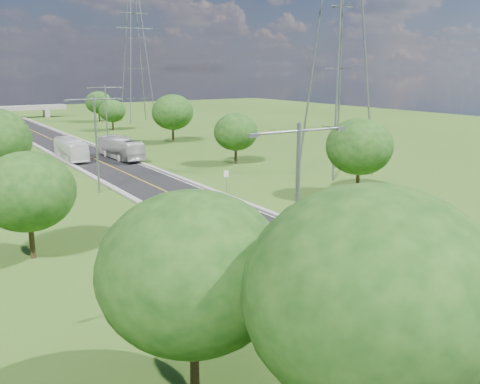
# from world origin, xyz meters

# --- Properties ---
(ground) EXTENTS (260.00, 260.00, 0.00)m
(ground) POSITION_xyz_m (0.00, 60.00, 0.00)
(ground) COLOR #2F4C15
(ground) RESTS_ON ground
(road) EXTENTS (8.00, 150.00, 0.06)m
(road) POSITION_xyz_m (0.00, 66.00, 0.03)
(road) COLOR black
(road) RESTS_ON ground
(curb_left) EXTENTS (0.50, 150.00, 0.22)m
(curb_left) POSITION_xyz_m (-4.25, 66.00, 0.11)
(curb_left) COLOR gray
(curb_left) RESTS_ON ground
(curb_right) EXTENTS (0.50, 150.00, 0.22)m
(curb_right) POSITION_xyz_m (4.25, 66.00, 0.11)
(curb_right) COLOR gray
(curb_right) RESTS_ON ground
(speed_limit_sign) EXTENTS (0.55, 0.09, 2.40)m
(speed_limit_sign) POSITION_xyz_m (5.20, 37.98, 1.60)
(speed_limit_sign) COLOR slate
(speed_limit_sign) RESTS_ON ground
(overpass) EXTENTS (30.00, 3.00, 3.20)m
(overpass) POSITION_xyz_m (0.00, 140.00, 2.41)
(overpass) COLOR gray
(overpass) RESTS_ON ground
(streetlight_near_left) EXTENTS (5.90, 0.25, 10.00)m
(streetlight_near_left) POSITION_xyz_m (-6.00, 12.00, 5.94)
(streetlight_near_left) COLOR slate
(streetlight_near_left) RESTS_ON ground
(streetlight_mid_left) EXTENTS (5.90, 0.25, 10.00)m
(streetlight_mid_left) POSITION_xyz_m (-6.00, 45.00, 5.94)
(streetlight_mid_left) COLOR slate
(streetlight_mid_left) RESTS_ON ground
(streetlight_far_right) EXTENTS (5.90, 0.25, 10.00)m
(streetlight_far_right) POSITION_xyz_m (6.00, 78.00, 5.94)
(streetlight_far_right) COLOR slate
(streetlight_far_right) RESTS_ON ground
(power_tower_near) EXTENTS (9.00, 6.40, 28.00)m
(power_tower_near) POSITION_xyz_m (22.00, 40.00, 14.01)
(power_tower_near) COLOR slate
(power_tower_near) RESTS_ON ground
(power_tower_far) EXTENTS (9.00, 6.40, 28.00)m
(power_tower_far) POSITION_xyz_m (26.00, 115.00, 14.01)
(power_tower_far) COLOR slate
(power_tower_far) RESTS_ON ground
(tree_la) EXTENTS (7.14, 7.14, 8.30)m
(tree_la) POSITION_xyz_m (-14.00, 8.00, 5.27)
(tree_la) COLOR black
(tree_la) RESTS_ON ground
(tree_lb) EXTENTS (6.30, 6.30, 7.33)m
(tree_lb) POSITION_xyz_m (-16.00, 28.00, 4.64)
(tree_lb) COLOR black
(tree_lb) RESTS_ON ground
(tree_lf) EXTENTS (7.98, 7.98, 9.28)m
(tree_lf) POSITION_xyz_m (-11.00, 2.00, 5.89)
(tree_lf) COLOR black
(tree_lf) RESTS_ON ground
(tree_rb) EXTENTS (6.72, 6.72, 7.82)m
(tree_rb) POSITION_xyz_m (16.00, 30.00, 4.95)
(tree_rb) COLOR black
(tree_rb) RESTS_ON ground
(tree_rc) EXTENTS (5.88, 5.88, 6.84)m
(tree_rc) POSITION_xyz_m (15.00, 52.00, 4.33)
(tree_rc) COLOR black
(tree_rc) RESTS_ON ground
(tree_rd) EXTENTS (7.14, 7.14, 8.30)m
(tree_rd) POSITION_xyz_m (17.00, 76.00, 5.27)
(tree_rd) COLOR black
(tree_rd) RESTS_ON ground
(tree_re) EXTENTS (5.46, 5.46, 6.35)m
(tree_re) POSITION_xyz_m (14.50, 100.00, 4.02)
(tree_re) COLOR black
(tree_re) RESTS_ON ground
(tree_rf) EXTENTS (6.30, 6.30, 7.33)m
(tree_rf) POSITION_xyz_m (18.00, 120.00, 4.64)
(tree_rf) COLOR black
(tree_rf) RESTS_ON ground
(bus_outbound) EXTENTS (3.14, 11.09, 3.06)m
(bus_outbound) POSITION_xyz_m (3.20, 63.94, 1.59)
(bus_outbound) COLOR beige
(bus_outbound) RESTS_ON road
(bus_inbound) EXTENTS (2.72, 10.56, 2.92)m
(bus_inbound) POSITION_xyz_m (-2.90, 67.25, 1.52)
(bus_inbound) COLOR white
(bus_inbound) RESTS_ON road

